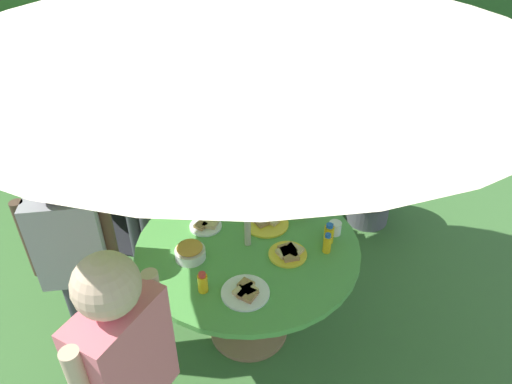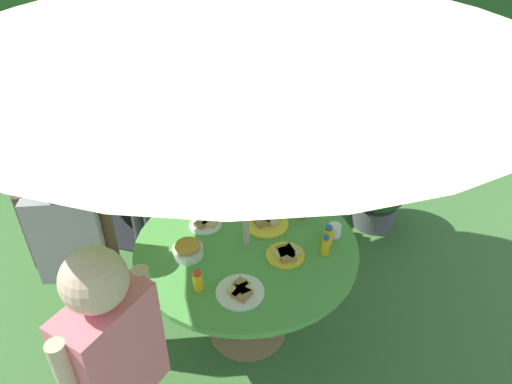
% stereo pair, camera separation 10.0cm
% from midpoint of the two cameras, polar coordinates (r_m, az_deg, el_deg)
% --- Properties ---
extents(ground_plane, '(10.00, 10.00, 0.02)m').
position_cam_midpoint_polar(ground_plane, '(3.11, -1.83, -16.49)').
color(ground_plane, '#3D6B33').
extents(hedge_backdrop, '(9.00, 0.70, 1.90)m').
position_cam_midpoint_polar(hedge_backdrop, '(5.67, -10.10, 19.12)').
color(hedge_backdrop, '#285623').
rests_on(hedge_backdrop, ground_plane).
extents(garden_table, '(1.23, 1.23, 0.72)m').
position_cam_midpoint_polar(garden_table, '(2.70, -2.05, -8.85)').
color(garden_table, '#93704C').
rests_on(garden_table, ground_plane).
extents(wooden_chair, '(0.64, 0.59, 1.01)m').
position_cam_midpoint_polar(wooden_chair, '(3.54, -11.87, 2.44)').
color(wooden_chair, tan).
rests_on(wooden_chair, ground_plane).
extents(dome_tent, '(2.08, 2.08, 1.33)m').
position_cam_midpoint_polar(dome_tent, '(4.12, -11.50, 8.68)').
color(dome_tent, '#8CC633').
rests_on(dome_tent, ground_plane).
extents(potted_plant, '(0.50, 0.50, 0.65)m').
position_cam_midpoint_polar(potted_plant, '(3.82, 13.14, 0.98)').
color(potted_plant, '#595960').
rests_on(potted_plant, ground_plane).
extents(child_in_blue_shirt, '(0.24, 0.38, 1.13)m').
position_cam_midpoint_polar(child_in_blue_shirt, '(3.31, -0.84, 3.94)').
color(child_in_blue_shirt, '#3F3F47').
rests_on(child_in_blue_shirt, ground_plane).
extents(child_in_yellow_shirt, '(0.39, 0.42, 1.44)m').
position_cam_midpoint_polar(child_in_yellow_shirt, '(3.10, -16.22, 4.36)').
color(child_in_yellow_shirt, '#3F3F47').
rests_on(child_in_yellow_shirt, ground_plane).
extents(child_in_grey_shirt, '(0.45, 0.23, 1.34)m').
position_cam_midpoint_polar(child_in_grey_shirt, '(2.60, -22.68, -5.39)').
color(child_in_grey_shirt, '#3F3F47').
rests_on(child_in_grey_shirt, ground_plane).
extents(child_in_pink_shirt, '(0.39, 0.40, 1.38)m').
position_cam_midpoint_polar(child_in_pink_shirt, '(1.97, -17.16, -18.60)').
color(child_in_pink_shirt, navy).
rests_on(child_in_pink_shirt, ground_plane).
extents(snack_bowl, '(0.16, 0.16, 0.09)m').
position_cam_midpoint_polar(snack_bowl, '(2.51, -9.15, -7.16)').
color(snack_bowl, white).
rests_on(snack_bowl, garden_table).
extents(plate_far_left, '(0.21, 0.21, 0.03)m').
position_cam_midpoint_polar(plate_far_left, '(2.51, 2.81, -7.41)').
color(plate_far_left, yellow).
rests_on(plate_far_left, garden_table).
extents(plate_mid_right, '(0.19, 0.19, 0.03)m').
position_cam_midpoint_polar(plate_mid_right, '(2.72, -7.15, -4.06)').
color(plate_mid_right, white).
rests_on(plate_mid_right, garden_table).
extents(plate_center_back, '(0.24, 0.24, 0.03)m').
position_cam_midpoint_polar(plate_center_back, '(2.32, -2.53, -12.03)').
color(plate_center_back, white).
rests_on(plate_center_back, garden_table).
extents(plate_center_front, '(0.20, 0.20, 0.03)m').
position_cam_midpoint_polar(plate_center_front, '(2.92, -4.09, -0.65)').
color(plate_center_front, '#338CD8').
rests_on(plate_center_front, garden_table).
extents(plate_mid_left, '(0.26, 0.26, 0.03)m').
position_cam_midpoint_polar(plate_mid_left, '(2.71, 0.22, -3.81)').
color(plate_mid_left, yellow).
rests_on(plate_mid_left, garden_table).
extents(juice_bottle_near_left, '(0.05, 0.05, 0.12)m').
position_cam_midpoint_polar(juice_bottle_near_left, '(2.59, 7.74, -5.04)').
color(juice_bottle_near_left, yellow).
rests_on(juice_bottle_near_left, garden_table).
extents(juice_bottle_near_right, '(0.05, 0.05, 0.13)m').
position_cam_midpoint_polar(juice_bottle_near_right, '(2.84, 2.73, -0.55)').
color(juice_bottle_near_right, yellow).
rests_on(juice_bottle_near_right, garden_table).
extents(juice_bottle_far_right, '(0.04, 0.04, 0.12)m').
position_cam_midpoint_polar(juice_bottle_far_right, '(2.53, 7.51, -6.23)').
color(juice_bottle_far_right, yellow).
rests_on(juice_bottle_far_right, garden_table).
extents(juice_bottle_front_edge, '(0.05, 0.05, 0.11)m').
position_cam_midpoint_polar(juice_bottle_front_edge, '(2.32, -7.74, -10.86)').
color(juice_bottle_front_edge, yellow).
rests_on(juice_bottle_front_edge, garden_table).
extents(cup_near, '(0.07, 0.07, 0.07)m').
position_cam_midpoint_polar(cup_near, '(2.66, 8.49, -4.36)').
color(cup_near, white).
rests_on(cup_near, garden_table).
extents(cup_far, '(0.07, 0.07, 0.06)m').
position_cam_midpoint_polar(cup_far, '(2.78, 4.49, -2.23)').
color(cup_far, '#E04C47').
rests_on(cup_far, garden_table).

